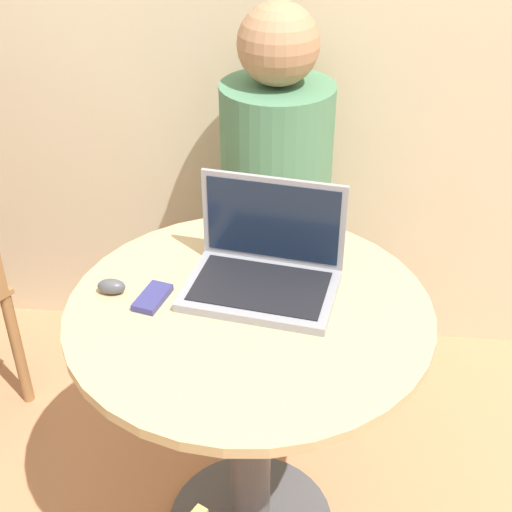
{
  "coord_description": "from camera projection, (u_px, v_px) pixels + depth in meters",
  "views": [
    {
      "loc": [
        0.14,
        -1.23,
        1.7
      ],
      "look_at": [
        0.01,
        0.05,
        0.85
      ],
      "focal_mm": 50.0,
      "sensor_mm": 36.0,
      "label": 1
    }
  ],
  "objects": [
    {
      "name": "laptop",
      "position": [
        265.0,
        266.0,
        1.59
      ],
      "size": [
        0.36,
        0.28,
        0.23
      ],
      "color": "gray",
      "rests_on": "round_table"
    },
    {
      "name": "computer_mouse",
      "position": [
        111.0,
        286.0,
        1.58
      ],
      "size": [
        0.06,
        0.04,
        0.03
      ],
      "color": "#4C4C51",
      "rests_on": "round_table"
    },
    {
      "name": "round_table",
      "position": [
        250.0,
        381.0,
        1.67
      ],
      "size": [
        0.8,
        0.8,
        0.75
      ],
      "color": "#4C4C51",
      "rests_on": "ground_plane"
    },
    {
      "name": "person_seated",
      "position": [
        274.0,
        228.0,
        2.27
      ],
      "size": [
        0.37,
        0.53,
        1.24
      ],
      "color": "#4C4742",
      "rests_on": "ground_plane"
    },
    {
      "name": "cell_phone",
      "position": [
        152.0,
        299.0,
        1.56
      ],
      "size": [
        0.08,
        0.11,
        0.02
      ],
      "color": "navy",
      "rests_on": "round_table"
    }
  ]
}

